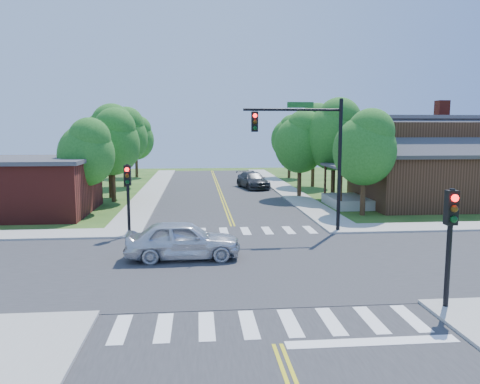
{
  "coord_description": "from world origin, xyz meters",
  "views": [
    {
      "loc": [
        -2.01,
        -18.84,
        5.54
      ],
      "look_at": [
        0.29,
        6.26,
        2.2
      ],
      "focal_mm": 35.0,
      "sensor_mm": 36.0,
      "label": 1
    }
  ],
  "objects": [
    {
      "name": "signal_mast_ne",
      "position": [
        3.91,
        5.59,
        4.85
      ],
      "size": [
        5.3,
        0.42,
        7.2
      ],
      "color": "black",
      "rests_on": "ground"
    },
    {
      "name": "sidewalk_ne",
      "position": [
        15.82,
        15.82,
        0.07
      ],
      "size": [
        40.0,
        40.0,
        0.14
      ],
      "color": "#9E9B93",
      "rests_on": "ground"
    },
    {
      "name": "tree_e_b",
      "position": [
        8.98,
        17.77,
        5.32
      ],
      "size": [
        4.78,
        4.54,
        8.12
      ],
      "color": "#382314",
      "rests_on": "ground"
    },
    {
      "name": "house_ne",
      "position": [
        15.11,
        14.23,
        3.33
      ],
      "size": [
        13.05,
        8.8,
        7.11
      ],
      "color": "black",
      "rests_on": "ground"
    },
    {
      "name": "sidewalk_nw",
      "position": [
        -15.82,
        15.82,
        0.07
      ],
      "size": [
        40.0,
        40.0,
        0.14
      ],
      "color": "#9E9B93",
      "rests_on": "ground"
    },
    {
      "name": "centerline",
      "position": [
        0.0,
        0.0,
        0.05
      ],
      "size": [
        0.3,
        90.0,
        0.01
      ],
      "color": "gold",
      "rests_on": "ground"
    },
    {
      "name": "tree_bldg",
      "position": [
        -8.43,
        17.94,
        4.76
      ],
      "size": [
        4.28,
        4.06,
        7.27
      ],
      "color": "#382314",
      "rests_on": "ground"
    },
    {
      "name": "car_dgrey",
      "position": [
        3.26,
        25.17,
        0.76
      ],
      "size": [
        4.2,
        6.07,
        1.52
      ],
      "primitive_type": "imported",
      "rotation": [
        0.0,
        0.0,
        0.2
      ],
      "color": "#2D2E32",
      "rests_on": "ground"
    },
    {
      "name": "tree_house",
      "position": [
        6.47,
        18.89,
        4.71
      ],
      "size": [
        4.23,
        4.02,
        7.18
      ],
      "color": "#382314",
      "rests_on": "ground"
    },
    {
      "name": "tree_w_b",
      "position": [
        -9.04,
        20.17,
        5.03
      ],
      "size": [
        4.52,
        4.29,
        7.68
      ],
      "color": "#382314",
      "rests_on": "ground"
    },
    {
      "name": "stop_bar",
      "position": [
        2.5,
        -7.6,
        0.0
      ],
      "size": [
        4.6,
        0.45,
        0.09
      ],
      "primitive_type": "cube",
      "color": "white",
      "rests_on": "ground"
    },
    {
      "name": "tree_w_d",
      "position": [
        -9.1,
        37.39,
        4.73
      ],
      "size": [
        4.25,
        4.04,
        7.23
      ],
      "color": "#382314",
      "rests_on": "ground"
    },
    {
      "name": "signal_pole_se",
      "position": [
        5.6,
        -5.62,
        2.66
      ],
      "size": [
        0.34,
        0.42,
        3.8
      ],
      "color": "black",
      "rests_on": "ground"
    },
    {
      "name": "car_silver",
      "position": [
        -2.66,
        0.91,
        0.84
      ],
      "size": [
        2.17,
        4.99,
        1.67
      ],
      "primitive_type": "imported",
      "rotation": [
        0.0,
        0.0,
        1.59
      ],
      "color": "silver",
      "rests_on": "ground"
    },
    {
      "name": "signal_pole_nw",
      "position": [
        -5.6,
        5.58,
        2.66
      ],
      "size": [
        0.34,
        0.42,
        3.8
      ],
      "color": "black",
      "rests_on": "ground"
    },
    {
      "name": "crosswalk_south",
      "position": [
        0.0,
        -6.2,
        0.05
      ],
      "size": [
        8.85,
        2.0,
        0.01
      ],
      "color": "white",
      "rests_on": "ground"
    },
    {
      "name": "road_ew",
      "position": [
        0.0,
        0.0,
        0.03
      ],
      "size": [
        90.0,
        10.0,
        0.04
      ],
      "primitive_type": "cube",
      "color": "#2D2D30",
      "rests_on": "ground"
    },
    {
      "name": "building_nw",
      "position": [
        -14.2,
        13.2,
        1.88
      ],
      "size": [
        10.4,
        8.4,
        3.73
      ],
      "color": "maroon",
      "rests_on": "ground"
    },
    {
      "name": "intersection_patch",
      "position": [
        0.0,
        0.0,
        0.0
      ],
      "size": [
        10.2,
        10.2,
        0.06
      ],
      "primitive_type": "cube",
      "color": "#2D2D30",
      "rests_on": "ground"
    },
    {
      "name": "tree_w_c",
      "position": [
        -9.0,
        27.73,
        5.11
      ],
      "size": [
        4.59,
        4.36,
        7.8
      ],
      "color": "#382314",
      "rests_on": "ground"
    },
    {
      "name": "crosswalk_north",
      "position": [
        0.0,
        6.2,
        0.05
      ],
      "size": [
        8.85,
        2.0,
        0.01
      ],
      "color": "white",
      "rests_on": "ground"
    },
    {
      "name": "tree_e_a",
      "position": [
        8.84,
        10.47,
        4.54
      ],
      "size": [
        4.08,
        3.88,
        6.94
      ],
      "color": "#382314",
      "rests_on": "ground"
    },
    {
      "name": "tree_w_a",
      "position": [
        -9.3,
        13.2,
        4.18
      ],
      "size": [
        3.76,
        3.57,
        6.39
      ],
      "color": "#382314",
      "rests_on": "ground"
    },
    {
      "name": "ground",
      "position": [
        0.0,
        0.0,
        0.0
      ],
      "size": [
        100.0,
        100.0,
        0.0
      ],
      "primitive_type": "plane",
      "color": "#244D18",
      "rests_on": "ground"
    },
    {
      "name": "tree_e_d",
      "position": [
        8.8,
        34.95,
        4.81
      ],
      "size": [
        4.32,
        4.1,
        7.34
      ],
      "color": "#382314",
      "rests_on": "ground"
    },
    {
      "name": "road_ns",
      "position": [
        0.0,
        0.0,
        0.02
      ],
      "size": [
        10.0,
        90.0,
        0.04
      ],
      "primitive_type": "cube",
      "color": "#2D2D30",
      "rests_on": "ground"
    },
    {
      "name": "tree_e_c",
      "position": [
        9.44,
        26.24,
        5.35
      ],
      "size": [
        4.81,
        4.57,
        8.17
      ],
      "color": "#382314",
      "rests_on": "ground"
    }
  ]
}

